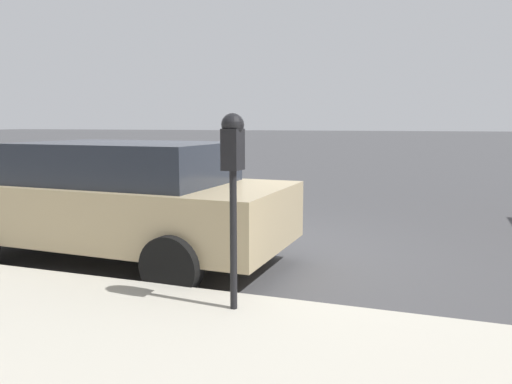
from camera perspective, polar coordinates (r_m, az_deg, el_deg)
ground_plane at (r=7.03m, az=-0.84°, el=-6.48°), size 220.00×220.00×0.00m
parking_meter at (r=4.13m, az=-2.65°, el=3.61°), size 0.21×0.19×1.66m
car_tan at (r=6.50m, az=-15.61°, el=-0.77°), size 2.18×4.48×1.51m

